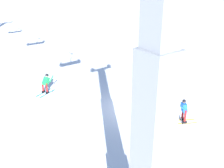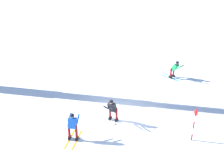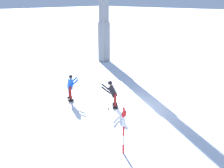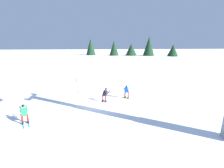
# 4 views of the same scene
# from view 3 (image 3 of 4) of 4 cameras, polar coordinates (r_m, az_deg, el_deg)

# --- Properties ---
(ground_plane) EXTENTS (260.00, 260.00, 0.00)m
(ground_plane) POSITION_cam_3_polar(r_m,az_deg,el_deg) (14.53, 2.81, -5.29)
(ground_plane) COLOR white
(skier_carving_main) EXTENTS (1.63, 1.59, 1.66)m
(skier_carving_main) POSITION_cam_3_polar(r_m,az_deg,el_deg) (14.35, 0.07, -1.77)
(skier_carving_main) COLOR white
(skier_carving_main) RESTS_ON ground_plane
(lift_tower_near) EXTENTS (0.78, 2.37, 11.49)m
(lift_tower_near) POSITION_cam_3_polar(r_m,az_deg,el_deg) (24.60, -1.79, 15.78)
(lift_tower_near) COLOR gray
(lift_tower_near) RESTS_ON ground_plane
(trail_marker_pole) EXTENTS (0.07, 0.28, 1.93)m
(trail_marker_pole) POSITION_cam_3_polar(r_m,az_deg,el_deg) (10.14, 2.52, -9.69)
(trail_marker_pole) COLOR red
(trail_marker_pole) RESTS_ON ground_plane
(skier_distant_uphill) EXTENTS (1.27, 1.68, 1.58)m
(skier_distant_uphill) POSITION_cam_3_polar(r_m,az_deg,el_deg) (15.52, -8.94, -0.43)
(skier_distant_uphill) COLOR yellow
(skier_distant_uphill) RESTS_ON ground_plane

